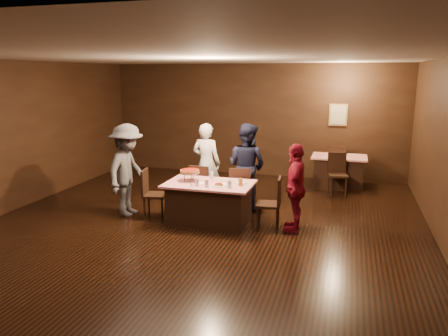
{
  "coord_description": "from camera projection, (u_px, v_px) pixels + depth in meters",
  "views": [
    {
      "loc": [
        2.51,
        -6.59,
        2.73
      ],
      "look_at": [
        0.28,
        1.09,
        1.0
      ],
      "focal_mm": 35.0,
      "sensor_mm": 36.0,
      "label": 1
    }
  ],
  "objects": [
    {
      "name": "plate_with_slice",
      "position": [
        220.0,
        185.0,
        7.75
      ],
      "size": [
        0.25,
        0.25,
        0.06
      ],
      "color": "white",
      "rests_on": "main_table"
    },
    {
      "name": "napkin_center",
      "position": [
        225.0,
        184.0,
        7.91
      ],
      "size": [
        0.19,
        0.19,
        0.01
      ],
      "primitive_type": "cube",
      "rotation": [
        0.0,
        0.0,
        0.21
      ],
      "color": "white",
      "rests_on": "main_table"
    },
    {
      "name": "napkin_left",
      "position": [
        201.0,
        183.0,
        7.99
      ],
      "size": [
        0.21,
        0.21,
        0.01
      ],
      "primitive_type": "cube",
      "rotation": [
        0.0,
        0.0,
        -0.35
      ],
      "color": "white",
      "rests_on": "main_table"
    },
    {
      "name": "pizza_stand",
      "position": [
        190.0,
        171.0,
        8.11
      ],
      "size": [
        0.38,
        0.38,
        0.22
      ],
      "color": "black",
      "rests_on": "main_table"
    },
    {
      "name": "chair_end_right",
      "position": [
        268.0,
        203.0,
        7.76
      ],
      "size": [
        0.45,
        0.45,
        0.95
      ],
      "primitive_type": "cube",
      "rotation": [
        0.0,
        0.0,
        -1.49
      ],
      "color": "black",
      "rests_on": "ground"
    },
    {
      "name": "diner_white_jacket",
      "position": [
        206.0,
        163.0,
        9.33
      ],
      "size": [
        0.67,
        0.48,
        1.72
      ],
      "primitive_type": "imported",
      "rotation": [
        0.0,
        0.0,
        3.03
      ],
      "color": "white",
      "rests_on": "ground"
    },
    {
      "name": "back_table",
      "position": [
        338.0,
        172.0,
        10.68
      ],
      "size": [
        1.3,
        0.9,
        0.77
      ],
      "primitive_type": "cube",
      "color": "red",
      "rests_on": "ground"
    },
    {
      "name": "chair_back_far",
      "position": [
        339.0,
        163.0,
        11.22
      ],
      "size": [
        0.51,
        0.51,
        0.95
      ],
      "primitive_type": "cube",
      "rotation": [
        0.0,
        0.0,
        2.89
      ],
      "color": "black",
      "rests_on": "ground"
    },
    {
      "name": "room",
      "position": [
        188.0,
        111.0,
        7.0
      ],
      "size": [
        10.0,
        10.04,
        3.02
      ],
      "color": "black",
      "rests_on": "ground"
    },
    {
      "name": "diner_grey_knit",
      "position": [
        128.0,
        170.0,
        8.47
      ],
      "size": [
        0.69,
        1.18,
        1.8
      ],
      "primitive_type": "imported",
      "rotation": [
        0.0,
        0.0,
        1.55
      ],
      "color": "#515055",
      "rests_on": "ground"
    },
    {
      "name": "condiments",
      "position": [
        195.0,
        183.0,
        7.77
      ],
      "size": [
        0.17,
        0.1,
        0.09
      ],
      "color": "silver",
      "rests_on": "main_table"
    },
    {
      "name": "diner_navy_hoodie",
      "position": [
        247.0,
        166.0,
        8.91
      ],
      "size": [
        1.03,
        0.92,
        1.76
      ],
      "primitive_type": "imported",
      "rotation": [
        0.0,
        0.0,
        2.79
      ],
      "color": "black",
      "rests_on": "ground"
    },
    {
      "name": "chair_far_left",
      "position": [
        202.0,
        187.0,
        8.87
      ],
      "size": [
        0.44,
        0.44,
        0.95
      ],
      "primitive_type": "cube",
      "rotation": [
        0.0,
        0.0,
        3.09
      ],
      "color": "black",
      "rests_on": "ground"
    },
    {
      "name": "plate_empty",
      "position": [
        240.0,
        183.0,
        7.98
      ],
      "size": [
        0.25,
        0.25,
        0.01
      ],
      "primitive_type": "cylinder",
      "color": "white",
      "rests_on": "main_table"
    },
    {
      "name": "main_table",
      "position": [
        209.0,
        203.0,
        8.08
      ],
      "size": [
        1.6,
        1.0,
        0.77
      ],
      "primitive_type": "cube",
      "color": "#B90C1E",
      "rests_on": "ground"
    },
    {
      "name": "diner_red_shirt",
      "position": [
        296.0,
        188.0,
        7.62
      ],
      "size": [
        0.42,
        0.93,
        1.56
      ],
      "primitive_type": "imported",
      "rotation": [
        0.0,
        0.0,
        -1.53
      ],
      "color": "maroon",
      "rests_on": "ground"
    },
    {
      "name": "glass_front_right",
      "position": [
        229.0,
        184.0,
        7.62
      ],
      "size": [
        0.08,
        0.08,
        0.14
      ],
      "primitive_type": "cylinder",
      "color": "silver",
      "rests_on": "main_table"
    },
    {
      "name": "chair_end_left",
      "position": [
        155.0,
        194.0,
        8.36
      ],
      "size": [
        0.49,
        0.49,
        0.95
      ],
      "primitive_type": "cube",
      "rotation": [
        0.0,
        0.0,
        1.77
      ],
      "color": "black",
      "rests_on": "ground"
    },
    {
      "name": "glass_amber",
      "position": [
        240.0,
        182.0,
        7.77
      ],
      "size": [
        0.08,
        0.08,
        0.14
      ],
      "primitive_type": "cylinder",
      "color": "#BF7F26",
      "rests_on": "main_table"
    },
    {
      "name": "chair_far_right",
      "position": [
        240.0,
        190.0,
        8.65
      ],
      "size": [
        0.49,
        0.49,
        0.95
      ],
      "primitive_type": "cube",
      "rotation": [
        0.0,
        0.0,
        3.33
      ],
      "color": "black",
      "rests_on": "ground"
    },
    {
      "name": "glass_back",
      "position": [
        212.0,
        175.0,
        8.28
      ],
      "size": [
        0.08,
        0.08,
        0.14
      ],
      "primitive_type": "cylinder",
      "color": "silver",
      "rests_on": "main_table"
    },
    {
      "name": "glass_front_left",
      "position": [
        207.0,
        183.0,
        7.68
      ],
      "size": [
        0.08,
        0.08,
        0.14
      ],
      "primitive_type": "cylinder",
      "color": "silver",
      "rests_on": "main_table"
    },
    {
      "name": "chair_back_near",
      "position": [
        338.0,
        174.0,
        10.0
      ],
      "size": [
        0.5,
        0.5,
        0.95
      ],
      "primitive_type": "cube",
      "rotation": [
        0.0,
        0.0,
        0.2
      ],
      "color": "black",
      "rests_on": "ground"
    }
  ]
}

